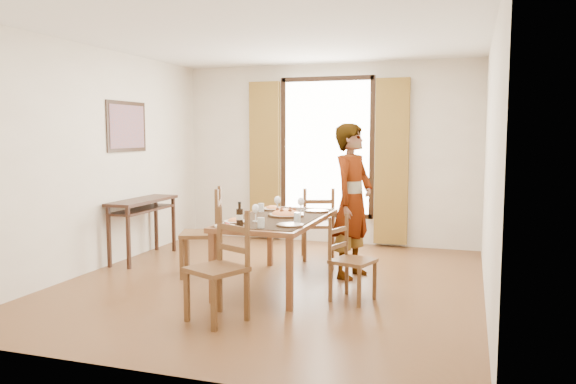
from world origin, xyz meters
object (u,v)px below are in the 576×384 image
(dining_table, at_px, (278,223))
(man, at_px, (353,201))
(console_table, at_px, (143,208))
(pasta_platter, at_px, (286,212))

(dining_table, relative_size, man, 1.00)
(dining_table, distance_m, man, 0.95)
(console_table, xyz_separation_m, pasta_platter, (2.19, -0.59, 0.12))
(dining_table, bearing_deg, console_table, 162.79)
(console_table, distance_m, dining_table, 2.22)
(console_table, xyz_separation_m, man, (2.82, -0.05, 0.20))
(console_table, relative_size, pasta_platter, 3.00)
(pasta_platter, bearing_deg, console_table, 164.88)
(man, xyz_separation_m, pasta_platter, (-0.63, -0.55, -0.08))
(console_table, bearing_deg, dining_table, -17.21)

